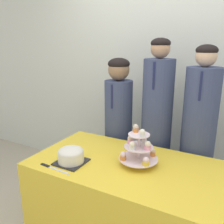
% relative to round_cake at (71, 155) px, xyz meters
% --- Properties ---
extents(wall_back, '(9.00, 0.06, 2.70)m').
position_rel_round_cake_xyz_m(wall_back, '(0.38, 1.23, 0.56)').
color(wall_back, silver).
rests_on(wall_back, ground_plane).
extents(table, '(1.43, 0.77, 0.73)m').
position_rel_round_cake_xyz_m(table, '(0.38, 0.18, -0.42)').
color(table, yellow).
rests_on(table, ground_plane).
extents(round_cake, '(0.21, 0.21, 0.12)m').
position_rel_round_cake_xyz_m(round_cake, '(0.00, 0.00, 0.00)').
color(round_cake, '#232328').
rests_on(round_cake, table).
extents(cake_knife, '(0.27, 0.04, 0.01)m').
position_rel_round_cake_xyz_m(cake_knife, '(-0.09, -0.13, -0.06)').
color(cake_knife, silver).
rests_on(cake_knife, table).
extents(cupcake_stand, '(0.28, 0.28, 0.29)m').
position_rel_round_cake_xyz_m(cupcake_stand, '(0.44, 0.21, 0.06)').
color(cupcake_stand, silver).
rests_on(cupcake_stand, table).
extents(student_0, '(0.27, 0.27, 1.44)m').
position_rel_round_cake_xyz_m(student_0, '(0.01, 0.74, -0.08)').
color(student_0, '#384266').
rests_on(student_0, ground_plane).
extents(student_1, '(0.27, 0.27, 1.61)m').
position_rel_round_cake_xyz_m(student_1, '(0.39, 0.74, -0.02)').
color(student_1, '#384266').
rests_on(student_1, ground_plane).
extents(student_2, '(0.28, 0.28, 1.56)m').
position_rel_round_cake_xyz_m(student_2, '(0.76, 0.74, -0.05)').
color(student_2, '#384266').
rests_on(student_2, ground_plane).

